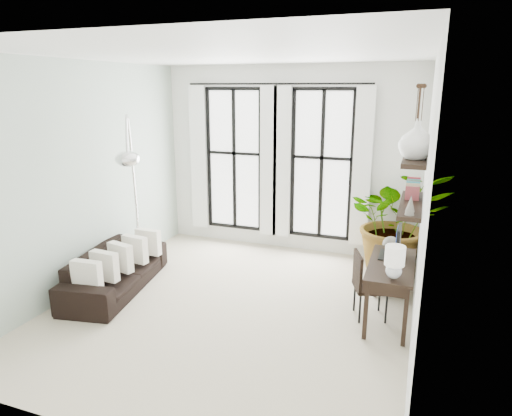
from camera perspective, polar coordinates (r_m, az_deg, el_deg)
The scene contains 16 objects.
floor at distance 6.21m, azimuth -2.85°, elevation -12.24°, with size 5.00×5.00×0.00m, color beige.
ceiling at distance 5.54m, azimuth -3.30°, elevation 18.71°, with size 5.00×5.00×0.00m, color white.
wall_left at distance 6.85m, azimuth -20.67°, elevation 3.60°, with size 5.00×5.00×0.00m, color #A8BCAD.
wall_right at distance 5.22m, azimuth 20.28°, elevation 0.33°, with size 5.00×5.00×0.00m, color white.
wall_back at distance 7.98m, azimuth 4.06°, elevation 6.01°, with size 4.50×4.50×0.00m, color white.
windows at distance 7.97m, azimuth 2.52°, elevation 5.73°, with size 3.26×0.13×2.65m.
wall_shelves at distance 5.59m, azimuth 19.01°, elevation 2.71°, with size 0.25×1.30×0.60m.
sofa at distance 6.89m, azimuth -17.12°, elevation -7.41°, with size 2.00×0.78×0.58m, color black.
throw_pillows at distance 6.76m, azimuth -16.57°, elevation -5.91°, with size 0.40×1.52×0.40m.
plant at distance 7.36m, azimuth 17.18°, elevation -1.55°, with size 1.49×1.29×1.66m, color #2D7228.
desk at distance 5.80m, azimuth 16.51°, elevation -7.22°, with size 0.54×1.27×1.14m.
desk_chair at distance 5.91m, azimuth 13.49°, elevation -8.90°, with size 0.52×0.52×0.85m.
arc_lamp at distance 6.72m, azimuth -15.46°, elevation 6.17°, with size 0.75×1.03×2.47m.
buddha at distance 6.77m, azimuth 16.28°, elevation -7.26°, with size 0.45×0.45×0.82m.
vase_a at distance 5.22m, azimuth 19.41°, elevation 7.86°, with size 0.37×0.37×0.38m, color white.
vase_b at distance 5.62m, azimuth 19.51°, elevation 8.30°, with size 0.37×0.37×0.38m, color white.
Camera 1 is at (2.19, -5.07, 2.83)m, focal length 32.00 mm.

